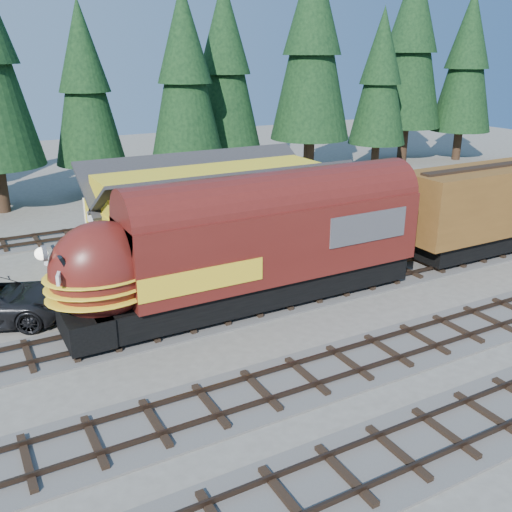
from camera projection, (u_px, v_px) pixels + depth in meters
ground at (329, 339)px, 22.17m from camera, size 120.00×120.00×0.00m
track_siding at (440, 262)px, 29.99m from camera, size 68.00×3.20×0.33m
track_spur at (0, 246)px, 32.43m from camera, size 32.00×3.20×0.33m
depot at (214, 205)px, 29.81m from camera, size 12.80×7.00×5.30m
conifer_backdrop at (235, 59)px, 43.23m from camera, size 79.81×21.84×16.88m
locomotive at (240, 253)px, 23.76m from camera, size 16.35×3.25×4.45m
boxcar at (512, 202)px, 31.40m from camera, size 14.31×3.07×4.50m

